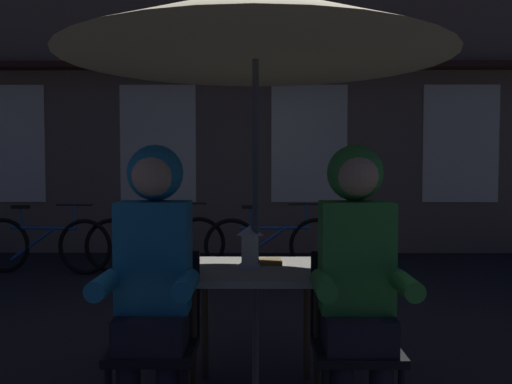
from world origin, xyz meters
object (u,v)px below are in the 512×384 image
at_px(cafe_table, 256,286).
at_px(person_right_hooded, 357,262).
at_px(book, 264,262).
at_px(chair_right, 354,333).
at_px(patio_umbrella, 256,24).
at_px(person_left_hooded, 153,262).
at_px(lantern, 250,245).
at_px(chair_left, 156,333).
at_px(bicycle_third, 274,244).
at_px(bicycle_nearest, 44,245).
at_px(bicycle_second, 156,243).

distance_m(cafe_table, person_right_hooded, 0.67).
height_order(cafe_table, book, book).
bearing_deg(chair_right, book, 131.79).
xyz_separation_m(patio_umbrella, person_right_hooded, (0.48, -0.43, -1.21)).
relative_size(person_left_hooded, book, 7.00).
bearing_deg(person_right_hooded, chair_right, 90.00).
bearing_deg(lantern, chair_left, -139.92).
xyz_separation_m(cafe_table, patio_umbrella, (0.00, 0.00, 1.42)).
height_order(chair_right, bicycle_third, chair_right).
xyz_separation_m(lantern, book, (0.08, 0.11, -0.11)).
bearing_deg(bicycle_nearest, patio_umbrella, -54.33).
bearing_deg(person_left_hooded, patio_umbrella, 41.57).
bearing_deg(bicycle_third, chair_left, -99.65).
xyz_separation_m(person_left_hooded, bicycle_third, (0.68, 4.03, -0.50)).
bearing_deg(patio_umbrella, bicycle_nearest, 125.67).
height_order(chair_left, person_left_hooded, person_left_hooded).
xyz_separation_m(lantern, bicycle_second, (-1.20, 3.66, -0.51)).
bearing_deg(chair_right, lantern, 143.51).
height_order(chair_left, chair_right, same).
height_order(chair_left, bicycle_nearest, chair_left).
relative_size(cafe_table, chair_right, 0.85).
bearing_deg(bicycle_nearest, bicycle_third, 1.18).
relative_size(chair_left, book, 4.35).
bearing_deg(chair_right, chair_left, 180.00).
bearing_deg(lantern, chair_right, -36.49).
distance_m(chair_right, book, 0.70).
height_order(cafe_table, patio_umbrella, patio_umbrella).
bearing_deg(book, person_left_hooded, -137.31).
xyz_separation_m(lantern, person_right_hooded, (0.51, -0.43, -0.01)).
xyz_separation_m(chair_right, bicycle_third, (-0.28, 3.97, -0.14)).
relative_size(chair_left, person_right_hooded, 0.62).
distance_m(bicycle_nearest, book, 4.32).
height_order(cafe_table, person_right_hooded, person_right_hooded).
relative_size(cafe_table, chair_left, 0.85).
bearing_deg(bicycle_nearest, chair_left, -62.18).
distance_m(bicycle_second, bicycle_third, 1.43).
height_order(lantern, book, lantern).
bearing_deg(patio_umbrella, person_right_hooded, -41.57).
xyz_separation_m(chair_right, bicycle_nearest, (-3.03, 3.92, -0.14)).
distance_m(patio_umbrella, chair_left, 1.68).
distance_m(lantern, bicycle_second, 3.88).
distance_m(person_right_hooded, book, 0.70).
distance_m(cafe_table, chair_left, 0.62).
relative_size(bicycle_nearest, book, 8.38).
bearing_deg(bicycle_third, patio_umbrella, -93.11).
bearing_deg(person_right_hooded, chair_left, 176.61).
distance_m(cafe_table, chair_right, 0.62).
bearing_deg(bicycle_nearest, chair_right, -52.30).
relative_size(person_right_hooded, book, 7.00).
xyz_separation_m(lantern, person_left_hooded, (-0.45, -0.43, -0.01)).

